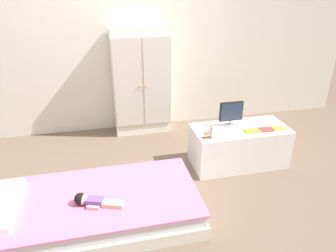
# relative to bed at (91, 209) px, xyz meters

# --- Properties ---
(ground_plane) EXTENTS (10.00, 10.00, 0.02)m
(ground_plane) POSITION_rel_bed_xyz_m (0.44, 0.24, -0.13)
(ground_plane) COLOR brown
(back_wall) EXTENTS (6.40, 0.05, 2.70)m
(back_wall) POSITION_rel_bed_xyz_m (0.44, 1.82, 1.23)
(back_wall) COLOR silver
(back_wall) RESTS_ON ground_plane
(bed) EXTENTS (1.80, 0.87, 0.24)m
(bed) POSITION_rel_bed_xyz_m (0.00, 0.00, 0.00)
(bed) COLOR silver
(bed) RESTS_ON ground_plane
(doll) EXTENTS (0.38, 0.20, 0.10)m
(doll) POSITION_rel_bed_xyz_m (0.00, -0.09, 0.16)
(doll) COLOR #6B4CB2
(doll) RESTS_ON bed
(wardrobe) EXTENTS (0.72, 0.32, 1.34)m
(wardrobe) POSITION_rel_bed_xyz_m (0.69, 1.63, 0.56)
(wardrobe) COLOR white
(wardrobe) RESTS_ON ground_plane
(tv_stand) EXTENTS (1.01, 0.47, 0.43)m
(tv_stand) POSITION_rel_bed_xyz_m (1.58, 0.57, 0.10)
(tv_stand) COLOR white
(tv_stand) RESTS_ON ground_plane
(tv_monitor) EXTENTS (0.26, 0.10, 0.27)m
(tv_monitor) POSITION_rel_bed_xyz_m (1.49, 0.65, 0.47)
(tv_monitor) COLOR #99999E
(tv_monitor) RESTS_ON tv_stand
(rocking_horse_toy) EXTENTS (0.11, 0.04, 0.13)m
(rocking_horse_toy) POSITION_rel_bed_xyz_m (1.17, 0.42, 0.38)
(rocking_horse_toy) COLOR #8E6642
(rocking_horse_toy) RESTS_ON tv_stand
(book_orange) EXTENTS (0.15, 0.10, 0.01)m
(book_orange) POSITION_rel_bed_xyz_m (1.65, 0.46, 0.32)
(book_orange) COLOR orange
(book_orange) RESTS_ON tv_stand
(book_red) EXTENTS (0.13, 0.11, 0.01)m
(book_red) POSITION_rel_bed_xyz_m (1.82, 0.46, 0.32)
(book_red) COLOR #CC3838
(book_red) RESTS_ON tv_stand
(book_yellow) EXTENTS (0.14, 0.09, 0.01)m
(book_yellow) POSITION_rel_bed_xyz_m (1.96, 0.46, 0.32)
(book_yellow) COLOR gold
(book_yellow) RESTS_ON tv_stand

